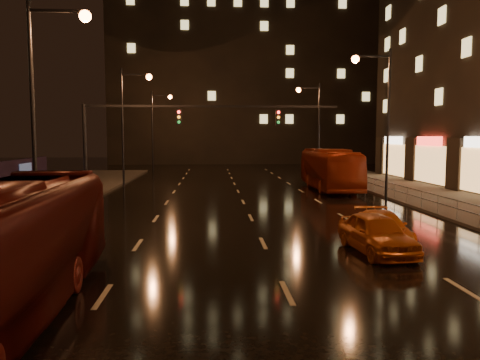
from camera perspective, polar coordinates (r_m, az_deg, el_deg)
name	(u,v)px	position (r m, az deg, el deg)	size (l,w,h in m)	color
ground	(245,206)	(28.82, 0.65, -3.24)	(140.00, 140.00, 0.00)	black
building_distant	(247,55)	(81.81, 0.86, 14.96)	(44.00, 16.00, 36.00)	black
traffic_signal	(161,129)	(28.58, -9.56, 6.14)	(15.31, 0.32, 6.20)	black
railing_right	(422,195)	(29.32, 21.27, -1.69)	(0.05, 56.00, 1.00)	#99999E
bus_curb	(329,169)	(38.74, 10.81, 1.32)	(2.77, 11.85, 3.30)	maroon
taxi_near	(377,233)	(18.03, 16.31, -6.25)	(1.74, 4.32, 1.47)	#C55612
taxi_far	(383,227)	(20.03, 17.00, -5.50)	(1.70, 4.18, 1.21)	orange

